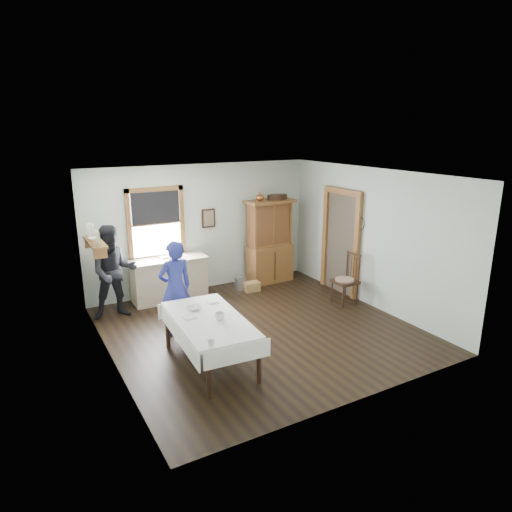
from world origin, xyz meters
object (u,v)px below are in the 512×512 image
object	(u,v)px
dining_table	(210,341)
spindle_chair	(345,279)
woman_blue	(175,291)
figure_dark	(114,275)
work_counter	(169,279)
china_hutch	(270,242)
pail	(241,283)
wicker_basket	(252,286)

from	to	relation	value
dining_table	spindle_chair	xyz separation A→B (m)	(3.33, 0.91, 0.15)
woman_blue	figure_dark	xyz separation A→B (m)	(-0.74, 1.23, 0.05)
dining_table	work_counter	bearing A→B (deg)	82.73
china_hutch	figure_dark	world-z (taller)	china_hutch
work_counter	pail	size ratio (longest dim) A/B	5.50
china_hutch	pail	distance (m)	1.16
pail	woman_blue	distance (m)	2.50
woman_blue	spindle_chair	bearing A→B (deg)	168.55
dining_table	woman_blue	bearing A→B (deg)	92.44
spindle_chair	pail	world-z (taller)	spindle_chair
work_counter	woman_blue	distance (m)	1.67
pail	figure_dark	world-z (taller)	figure_dark
wicker_basket	woman_blue	bearing A→B (deg)	-150.62
spindle_chair	woman_blue	size ratio (longest dim) A/B	0.69
spindle_chair	woman_blue	bearing A→B (deg)	174.99
dining_table	wicker_basket	world-z (taller)	dining_table
pail	woman_blue	size ratio (longest dim) A/B	0.18
pail	figure_dark	xyz separation A→B (m)	(-2.71, -0.19, 0.67)
pail	work_counter	bearing A→B (deg)	173.91
woman_blue	figure_dark	world-z (taller)	figure_dark
work_counter	wicker_basket	world-z (taller)	work_counter
spindle_chair	pail	bearing A→B (deg)	129.63
pail	china_hutch	bearing A→B (deg)	10.57
work_counter	china_hutch	size ratio (longest dim) A/B	0.82
dining_table	spindle_chair	world-z (taller)	spindle_chair
spindle_chair	wicker_basket	bearing A→B (deg)	129.79
dining_table	wicker_basket	size ratio (longest dim) A/B	5.65
china_hutch	figure_dark	xyz separation A→B (m)	(-3.54, -0.34, -0.13)
spindle_chair	wicker_basket	distance (m)	2.05
dining_table	woman_blue	xyz separation A→B (m)	(-0.05, 1.28, 0.38)
spindle_chair	china_hutch	bearing A→B (deg)	107.91
work_counter	china_hutch	xyz separation A→B (m)	(2.38, -0.01, 0.50)
woman_blue	figure_dark	size ratio (longest dim) A/B	0.94
china_hutch	woman_blue	distance (m)	3.22
figure_dark	wicker_basket	bearing A→B (deg)	6.25
wicker_basket	figure_dark	bearing A→B (deg)	179.40
pail	dining_table	bearing A→B (deg)	-125.37
work_counter	china_hutch	world-z (taller)	china_hutch
pail	wicker_basket	bearing A→B (deg)	-52.69
china_hutch	wicker_basket	distance (m)	1.14
spindle_chair	figure_dark	size ratio (longest dim) A/B	0.65
work_counter	dining_table	bearing A→B (deg)	-96.40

